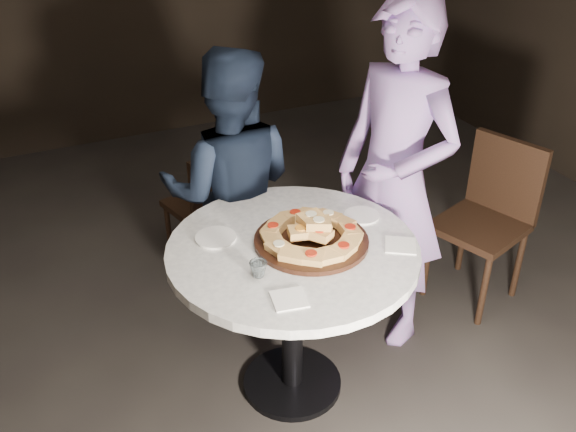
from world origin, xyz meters
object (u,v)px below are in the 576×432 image
Objects in this scene: focaccia_pile at (312,232)px; diner_navy at (231,192)px; table at (293,275)px; serving_board at (311,241)px; water_glass at (258,269)px; chair_right at (490,210)px; chair_far at (211,201)px; diner_teal at (395,180)px.

diner_navy reaches higher than focaccia_pile.
focaccia_pile is (0.09, -0.01, 0.22)m from table.
focaccia_pile is at bearing -23.24° from serving_board.
table is 0.33m from water_glass.
chair_right is 1.51m from diner_navy.
chair_far is 0.46× the size of diner_teal.
water_glass is at bearing -157.17° from serving_board.
table is 2.70× the size of serving_board.
serving_board is 1.22m from chair_far.
chair_right is at bearing -173.56° from diner_navy.
diner_teal is at bearing 22.14° from focaccia_pile.
diner_teal is (0.90, 0.37, 0.04)m from water_glass.
chair_far is 0.52m from diner_navy.
focaccia_pile is at bearing -88.48° from diner_teal.
chair_far is (-0.10, 1.16, -0.41)m from focaccia_pile.
serving_board is (0.09, -0.01, 0.17)m from table.
table is 0.75m from diner_teal.
water_glass reaches higher than chair_far.
table is at bearing 172.87° from serving_board.
chair_far is at bearing 94.84° from focaccia_pile.
focaccia_pile is (0.00, -0.00, 0.05)m from serving_board.
diner_navy reaches higher than water_glass.
chair_right is (1.31, 0.27, -0.35)m from focaccia_pile.
chair_right is (1.62, 0.40, -0.33)m from water_glass.
diner_navy is (-0.03, 0.71, 0.09)m from table.
chair_far is (-0.01, 1.15, -0.20)m from table.
serving_board is at bearing -7.13° from table.
diner_teal is (0.59, 0.24, 0.07)m from serving_board.
table is 1.61× the size of chair_far.
table is 3.01× the size of focaccia_pile.
table is at bearing 75.85° from chair_far.
diner_teal is (0.59, 0.24, 0.02)m from focaccia_pile.
table is 0.23m from focaccia_pile.
diner_navy is (-0.12, 0.72, -0.08)m from serving_board.
diner_navy reaches higher than chair_right.
serving_board is 6.89× the size of water_glass.
table is at bearing -91.97° from diner_teal.
chair_far is 1.22m from diner_teal.
water_glass is (-0.31, -0.13, 0.02)m from serving_board.
water_glass is at bearing 101.10° from diner_navy.
chair_right is at bearing 133.16° from chair_far.
focaccia_pile is 1.23m from chair_far.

